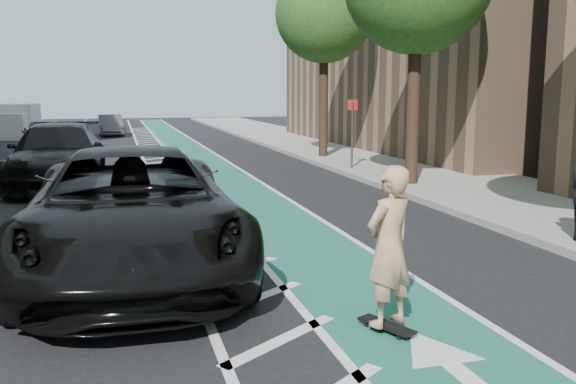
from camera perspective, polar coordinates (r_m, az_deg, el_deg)
name	(u,v)px	position (r m, az deg, el deg)	size (l,w,h in m)	color
ground	(138,311)	(8.07, -13.85, -10.73)	(120.00, 120.00, 0.00)	black
bike_lane	(231,185)	(18.08, -5.36, 0.61)	(2.00, 90.00, 0.01)	#1C635C
buffer_strip	(180,188)	(17.88, -10.10, 0.41)	(1.40, 90.00, 0.01)	silver
sidewalk_right	(429,175)	(20.24, 13.06, 1.54)	(5.00, 90.00, 0.15)	gray
curb_right	(359,178)	(19.19, 6.62, 1.32)	(0.12, 90.00, 0.16)	gray
tree_r_d	(324,14)	(25.11, 3.38, 16.27)	(4.20, 4.20, 7.90)	#382619
sign_post	(352,133)	(21.11, 6.03, 5.53)	(0.35, 0.08, 2.47)	#4C4C4C
skateboard	(387,326)	(7.25, 9.22, -12.23)	(0.49, 0.76, 0.10)	black
skateboarder	(389,246)	(6.97, 9.42, -5.03)	(0.67, 0.44, 1.84)	tan
suv_near	(132,210)	(9.64, -14.43, -1.67)	(3.13, 6.78, 1.88)	black
suv_far	(58,155)	(19.14, -20.68, 3.26)	(2.54, 6.25, 1.81)	black
car_silver	(46,136)	(29.45, -21.73, 4.91)	(1.89, 4.69, 1.60)	gray
car_grey	(110,125)	(40.36, -16.27, 6.02)	(1.41, 4.03, 1.33)	#57575C
box_truck	(15,122)	(40.70, -24.19, 5.98)	(2.49, 4.99, 2.02)	white
barrel_c	(40,151)	(26.59, -22.16, 3.56)	(0.59, 0.59, 0.80)	#FF570D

